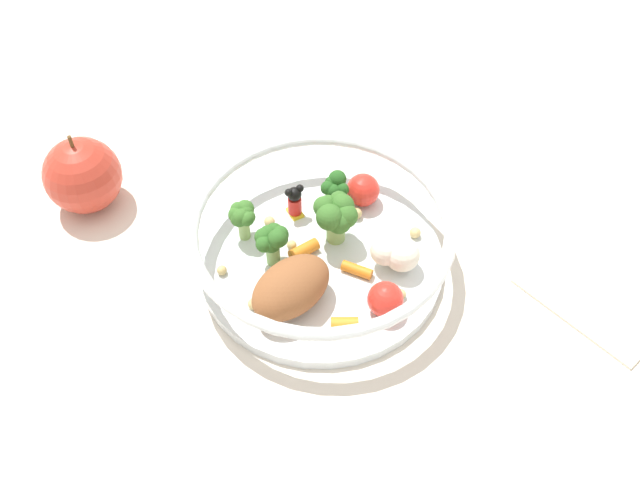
# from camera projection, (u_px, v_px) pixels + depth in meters

# --- Properties ---
(ground_plane) EXTENTS (2.40, 2.40, 0.00)m
(ground_plane) POSITION_uv_depth(u_px,v_px,m) (321.00, 264.00, 0.67)
(ground_plane) COLOR silver
(food_container) EXTENTS (0.24, 0.24, 0.06)m
(food_container) POSITION_uv_depth(u_px,v_px,m) (322.00, 243.00, 0.64)
(food_container) COLOR white
(food_container) RESTS_ON ground_plane
(loose_apple) EXTENTS (0.07, 0.07, 0.09)m
(loose_apple) POSITION_uv_depth(u_px,v_px,m) (83.00, 175.00, 0.69)
(loose_apple) COLOR #BC3828
(loose_apple) RESTS_ON ground_plane
(folded_napkin) EXTENTS (0.13, 0.14, 0.01)m
(folded_napkin) POSITION_uv_depth(u_px,v_px,m) (611.00, 281.00, 0.65)
(folded_napkin) COLOR silver
(folded_napkin) RESTS_ON ground_plane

